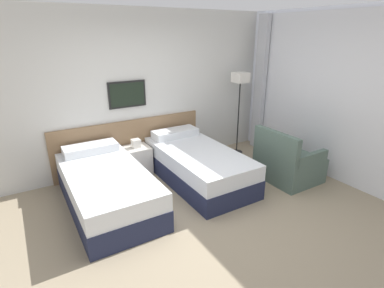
# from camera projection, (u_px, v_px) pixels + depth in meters

# --- Properties ---
(ground_plane) EXTENTS (16.00, 16.00, 0.00)m
(ground_plane) POSITION_uv_depth(u_px,v_px,m) (206.00, 220.00, 3.94)
(ground_plane) COLOR gray
(wall_headboard) EXTENTS (10.00, 0.10, 2.70)m
(wall_headboard) POSITION_uv_depth(u_px,v_px,m) (139.00, 95.00, 5.15)
(wall_headboard) COLOR silver
(wall_headboard) RESTS_ON ground_plane
(wall_window) EXTENTS (0.21, 4.57, 2.70)m
(wall_window) POSITION_uv_depth(u_px,v_px,m) (348.00, 100.00, 4.61)
(wall_window) COLOR white
(wall_window) RESTS_ON ground_plane
(bed_near_door) EXTENTS (1.02, 2.04, 0.67)m
(bed_near_door) POSITION_uv_depth(u_px,v_px,m) (107.00, 187.00, 4.18)
(bed_near_door) COLOR #1E233D
(bed_near_door) RESTS_ON ground_plane
(bed_near_window) EXTENTS (1.02, 2.04, 0.67)m
(bed_near_window) POSITION_uv_depth(u_px,v_px,m) (197.00, 164.00, 4.91)
(bed_near_window) COLOR #1E233D
(bed_near_window) RESTS_ON ground_plane
(nightstand) EXTENTS (0.43, 0.40, 0.62)m
(nightstand) POSITION_uv_depth(u_px,v_px,m) (137.00, 160.00, 5.17)
(nightstand) COLOR beige
(nightstand) RESTS_ON ground_plane
(floor_lamp) EXTENTS (0.26, 0.26, 1.61)m
(floor_lamp) POSITION_uv_depth(u_px,v_px,m) (240.00, 86.00, 5.67)
(floor_lamp) COLOR black
(floor_lamp) RESTS_ON ground_plane
(armchair) EXTENTS (0.82, 0.88, 0.88)m
(armchair) POSITION_uv_depth(u_px,v_px,m) (287.00, 164.00, 4.94)
(armchair) COLOR #4C6056
(armchair) RESTS_ON ground_plane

